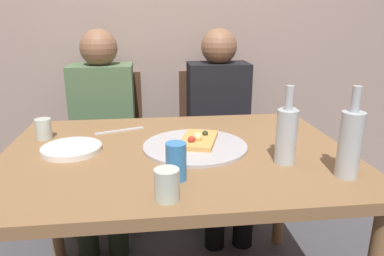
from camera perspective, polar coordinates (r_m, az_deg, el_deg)
back_wall at (r=2.36m, az=-4.76°, el=18.68°), size 6.00×0.10×2.60m
dining_table at (r=1.44m, az=-2.42°, el=-6.60°), size 1.33×0.95×0.74m
pizza_tray at (r=1.44m, az=0.48°, el=-2.87°), size 0.41×0.41×0.01m
pizza_slice_last at (r=1.46m, az=1.03°, el=-1.81°), size 0.19×0.25×0.05m
wine_bottle at (r=1.26m, az=23.48°, el=-2.12°), size 0.07×0.07×0.30m
beer_bottle at (r=1.31m, az=14.55°, el=-1.00°), size 0.07×0.07×0.28m
tumbler_near at (r=1.69m, az=14.76°, el=1.29°), size 0.07×0.07×0.10m
tumbler_far at (r=1.04m, az=-3.95°, el=-8.81°), size 0.07×0.07×0.09m
wine_glass at (r=1.65m, az=-22.18°, el=-0.13°), size 0.07×0.07×0.09m
soda_can at (r=1.15m, az=-2.50°, el=-5.23°), size 0.07×0.07×0.12m
plate_stack at (r=1.47m, az=-18.31°, el=-3.12°), size 0.23×0.23×0.02m
table_knife at (r=1.67m, az=-11.27°, el=-0.43°), size 0.21×0.09×0.01m
chair_left at (r=2.33m, az=-13.19°, el=-1.42°), size 0.44×0.44×0.90m
chair_right at (r=2.35m, az=3.66°, el=-0.80°), size 0.44×0.44×0.90m
guest_in_sweater at (r=2.14m, az=-13.83°, el=0.51°), size 0.36×0.56×1.17m
guest_in_beanie at (r=2.17m, az=4.44°, el=1.16°), size 0.36×0.56×1.17m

